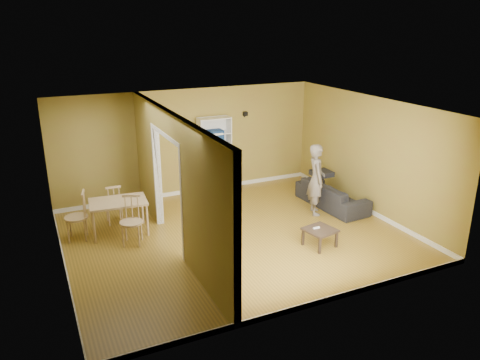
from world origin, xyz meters
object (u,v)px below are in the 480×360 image
(sofa, at_px, (332,191))
(dining_table, at_px, (118,204))
(person, at_px, (317,173))
(chair_far, at_px, (114,203))
(chair_left, at_px, (76,216))
(bookshelf, at_px, (214,155))
(chair_near, at_px, (131,221))
(coffee_table, at_px, (320,232))

(sofa, height_order, dining_table, sofa)
(person, relative_size, dining_table, 1.68)
(chair_far, bearing_deg, person, 163.22)
(dining_table, height_order, chair_left, chair_left)
(sofa, xyz_separation_m, chair_far, (-4.77, 1.17, 0.08))
(sofa, distance_m, bookshelf, 3.02)
(chair_near, bearing_deg, sofa, 22.28)
(dining_table, distance_m, chair_near, 0.64)
(person, distance_m, coffee_table, 1.76)
(coffee_table, bearing_deg, bookshelf, 100.58)
(bookshelf, distance_m, chair_far, 2.86)
(chair_near, bearing_deg, dining_table, 123.21)
(chair_left, bearing_deg, bookshelf, 124.43)
(sofa, bearing_deg, chair_left, 79.57)
(coffee_table, xyz_separation_m, chair_far, (-3.35, 2.78, 0.14))
(coffee_table, bearing_deg, dining_table, 146.51)
(chair_left, bearing_deg, sofa, 95.35)
(person, distance_m, chair_far, 4.42)
(sofa, height_order, coffee_table, sofa)
(sofa, bearing_deg, bookshelf, 41.52)
(sofa, xyz_separation_m, dining_table, (-4.77, 0.61, 0.25))
(person, relative_size, chair_near, 1.95)
(sofa, xyz_separation_m, coffee_table, (-1.42, -1.60, -0.06))
(bookshelf, relative_size, chair_far, 2.17)
(person, height_order, bookshelf, bookshelf)
(dining_table, bearing_deg, person, -10.86)
(person, distance_m, bookshelf, 2.73)
(bookshelf, xyz_separation_m, chair_far, (-2.66, -0.91, -0.51))
(bookshelf, bearing_deg, dining_table, -151.01)
(person, xyz_separation_m, bookshelf, (-1.51, 2.28, 0.02))
(sofa, bearing_deg, chair_far, 72.46)
(chair_near, bearing_deg, chair_far, 118.17)
(chair_far, bearing_deg, bookshelf, -159.80)
(dining_table, bearing_deg, chair_near, -79.11)
(chair_left, xyz_separation_m, chair_far, (0.81, 0.52, -0.06))
(coffee_table, bearing_deg, chair_left, 151.51)
(dining_table, relative_size, chair_left, 1.12)
(coffee_table, bearing_deg, chair_far, 140.37)
(sofa, bearing_deg, dining_table, 78.96)
(sofa, xyz_separation_m, chair_near, (-4.65, 0.00, 0.12))
(sofa, height_order, bookshelf, bookshelf)
(dining_table, xyz_separation_m, chair_left, (-0.82, 0.04, -0.12))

